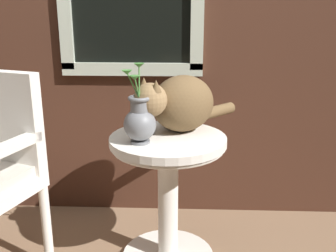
# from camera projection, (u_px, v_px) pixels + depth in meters

# --- Properties ---
(wicker_side_table) EXTENTS (0.53, 0.53, 0.64)m
(wicker_side_table) POSITION_uv_depth(u_px,v_px,m) (168.00, 181.00, 1.82)
(wicker_side_table) COLOR silver
(wicker_side_table) RESTS_ON ground_plane
(cat) EXTENTS (0.49, 0.48, 0.27)m
(cat) POSITION_uv_depth(u_px,v_px,m) (180.00, 103.00, 1.80)
(cat) COLOR brown
(cat) RESTS_ON wicker_side_table
(pewter_vase_with_ivy) EXTENTS (0.14, 0.14, 0.34)m
(pewter_vase_with_ivy) POSITION_uv_depth(u_px,v_px,m) (140.00, 120.00, 1.64)
(pewter_vase_with_ivy) COLOR slate
(pewter_vase_with_ivy) RESTS_ON wicker_side_table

